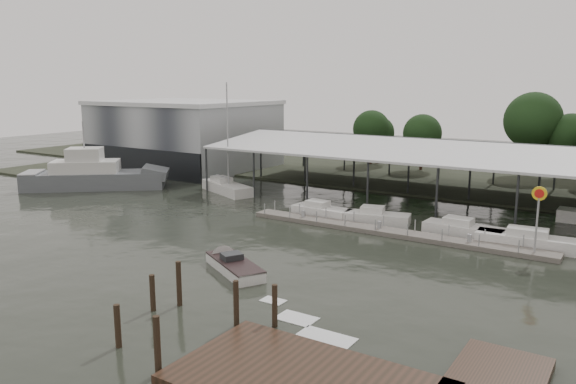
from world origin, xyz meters
The scene contains 17 objects.
ground centered at (0.00, 0.00, 0.00)m, with size 200.00×200.00×0.00m, color #242921.
land_strip_far centered at (0.00, 42.00, 0.10)m, with size 140.00×30.00×0.30m.
land_strip_west centered at (-40.00, 30.00, 0.10)m, with size 20.00×40.00×0.30m.
storage_warehouse centered at (-28.00, 29.94, 5.29)m, with size 24.50×20.50×10.50m.
covered_boat_shed centered at (17.00, 28.00, 6.13)m, with size 58.24×24.00×6.96m.
trawler_dock centered at (-30.00, 14.00, 0.25)m, with size 3.00×18.00×0.50m.
floating_dock centered at (15.00, 10.00, 0.20)m, with size 28.00×2.00×1.40m.
shell_fuel_sign centered at (27.00, 9.99, 3.93)m, with size 1.10×0.18×5.55m.
grey_trawler centered at (-25.16, 10.27, 1.58)m, with size 16.68×15.05×8.84m.
white_sailboat centered at (-9.34, 17.05, 0.66)m, with size 9.03×5.84×13.51m.
speedboat_underway centered at (9.17, -5.20, 0.39)m, with size 16.46×9.90×2.00m.
moored_cruiser_0 centered at (6.69, 12.30, 0.61)m, with size 6.19×2.56×1.70m.
moored_cruiser_1 centered at (12.43, 12.88, 0.61)m, with size 6.47×3.54×1.70m.
moored_cruiser_2 centered at (20.68, 12.80, 0.61)m, with size 6.99×2.53×1.70m.
moored_cruiser_3 centered at (26.48, 12.19, 0.61)m, with size 9.01×2.83×1.70m.
mooring_pilings centered at (13.53, -14.39, 0.98)m, with size 7.64×7.53×3.48m.
horizon_tree_line centered at (20.72, 48.48, 6.24)m, with size 66.37×11.56×12.01m.
Camera 1 is at (33.65, -35.49, 13.31)m, focal length 35.00 mm.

